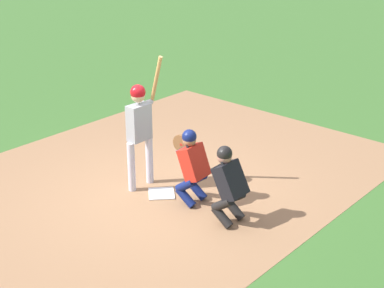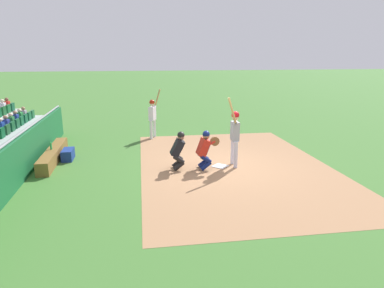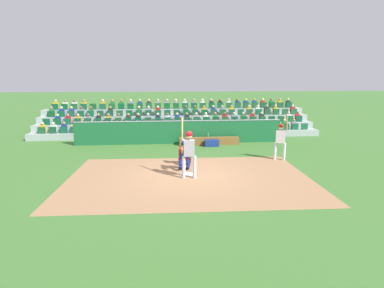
{
  "view_description": "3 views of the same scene",
  "coord_description": "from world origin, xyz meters",
  "px_view_note": "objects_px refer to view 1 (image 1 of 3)",
  "views": [
    {
      "loc": [
        -6.43,
        -6.0,
        4.62
      ],
      "look_at": [
        0.12,
        -0.58,
        1.05
      ],
      "focal_mm": 53.8,
      "sensor_mm": 36.0,
      "label": 1
    },
    {
      "loc": [
        10.45,
        -2.92,
        3.59
      ],
      "look_at": [
        0.52,
        -1.06,
        0.97
      ],
      "focal_mm": 31.54,
      "sensor_mm": 36.0,
      "label": 2
    },
    {
      "loc": [
        0.98,
        11.99,
        3.82
      ],
      "look_at": [
        -0.21,
        -0.55,
        1.14
      ],
      "focal_mm": 28.98,
      "sensor_mm": 36.0,
      "label": 3
    }
  ],
  "objects_px": {
    "home_plate_marker": "(161,193)",
    "catcher_crouching": "(191,162)",
    "batter_at_plate": "(140,124)",
    "home_plate_umpire": "(228,182)"
  },
  "relations": [
    {
      "from": "home_plate_marker",
      "to": "catcher_crouching",
      "type": "bearing_deg",
      "value": -76.58
    },
    {
      "from": "home_plate_marker",
      "to": "batter_at_plate",
      "type": "height_order",
      "value": "batter_at_plate"
    },
    {
      "from": "catcher_crouching",
      "to": "home_plate_umpire",
      "type": "relative_size",
      "value": 1.02
    },
    {
      "from": "home_plate_umpire",
      "to": "catcher_crouching",
      "type": "bearing_deg",
      "value": 80.43
    },
    {
      "from": "home_plate_marker",
      "to": "home_plate_umpire",
      "type": "bearing_deg",
      "value": -90.41
    },
    {
      "from": "batter_at_plate",
      "to": "home_plate_umpire",
      "type": "distance_m",
      "value": 1.94
    },
    {
      "from": "catcher_crouching",
      "to": "home_plate_umpire",
      "type": "xyz_separation_m",
      "value": [
        -0.14,
        -0.85,
        -0.03
      ]
    },
    {
      "from": "home_plate_umpire",
      "to": "home_plate_marker",
      "type": "bearing_deg",
      "value": 89.59
    },
    {
      "from": "batter_at_plate",
      "to": "home_plate_umpire",
      "type": "relative_size",
      "value": 1.84
    },
    {
      "from": "catcher_crouching",
      "to": "home_plate_umpire",
      "type": "distance_m",
      "value": 0.86
    }
  ]
}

